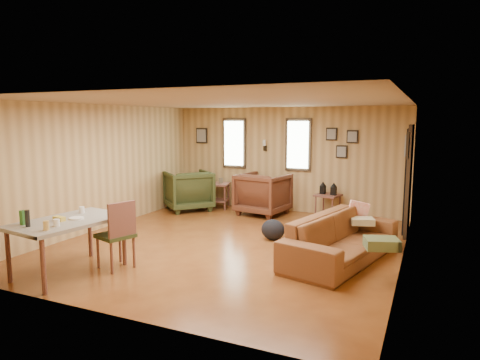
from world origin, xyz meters
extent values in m
cube|color=brown|center=(0.00, 0.00, -0.01)|extent=(5.50, 6.00, 0.02)
cube|color=#997C5B|center=(0.00, 0.00, 2.41)|extent=(5.50, 6.00, 0.02)
cube|color=tan|center=(0.00, 3.01, 1.20)|extent=(5.50, 0.02, 2.40)
cube|color=tan|center=(0.00, -3.01, 1.20)|extent=(5.50, 0.02, 2.40)
cube|color=tan|center=(-2.76, 0.00, 1.20)|extent=(0.02, 6.00, 2.40)
cube|color=tan|center=(2.76, 0.00, 1.20)|extent=(0.02, 6.00, 2.40)
cube|color=black|center=(-1.30, 2.97, 1.55)|extent=(0.60, 0.05, 1.20)
cube|color=#E0F2D1|center=(-1.30, 2.93, 1.55)|extent=(0.48, 0.04, 1.06)
cube|color=black|center=(0.30, 2.97, 1.55)|extent=(0.60, 0.05, 1.20)
cube|color=#E0F2D1|center=(0.30, 2.93, 1.55)|extent=(0.48, 0.04, 1.06)
cube|color=black|center=(-0.50, 2.95, 1.45)|extent=(0.07, 0.05, 0.12)
cylinder|color=silver|center=(-0.50, 2.89, 1.58)|extent=(0.07, 0.07, 0.14)
cube|color=black|center=(2.72, 1.95, 1.00)|extent=(0.06, 1.00, 2.05)
cube|color=black|center=(2.68, 1.95, 1.00)|extent=(0.04, 0.82, 1.90)
cube|color=black|center=(1.05, 2.97, 1.80)|extent=(0.24, 0.04, 0.28)
cube|color=#9E998C|center=(1.05, 2.94, 1.80)|extent=(0.19, 0.02, 0.22)
cube|color=black|center=(1.50, 2.97, 1.75)|extent=(0.24, 0.04, 0.28)
cube|color=#9E998C|center=(1.50, 2.94, 1.75)|extent=(0.19, 0.02, 0.22)
cube|color=black|center=(1.28, 2.97, 1.42)|extent=(0.24, 0.04, 0.28)
cube|color=#9E998C|center=(1.28, 2.94, 1.42)|extent=(0.19, 0.02, 0.22)
cube|color=black|center=(-2.20, 2.97, 1.72)|extent=(0.30, 0.04, 0.38)
cube|color=#9E998C|center=(-2.20, 2.94, 1.72)|extent=(0.24, 0.02, 0.31)
cube|color=black|center=(2.72, 0.85, 1.70)|extent=(0.04, 0.34, 0.42)
cube|color=#9E998C|center=(2.69, 0.85, 1.70)|extent=(0.02, 0.27, 0.34)
imported|color=brown|center=(1.91, -0.13, 0.46)|extent=(1.23, 2.43, 0.91)
imported|color=#522918|center=(-0.32, 2.37, 0.52)|extent=(1.14, 1.09, 1.03)
imported|color=#31391A|center=(-2.10, 2.11, 0.51)|extent=(1.36, 1.36, 1.02)
cube|color=brown|center=(-1.59, 2.57, 0.59)|extent=(0.70, 0.66, 0.04)
cube|color=brown|center=(-1.59, 2.57, 0.19)|extent=(0.63, 0.59, 0.03)
cylinder|color=brown|center=(-1.78, 2.31, 0.29)|extent=(0.05, 0.05, 0.58)
cylinder|color=brown|center=(-1.30, 2.42, 0.29)|extent=(0.05, 0.05, 0.58)
cylinder|color=brown|center=(-1.88, 2.72, 0.29)|extent=(0.05, 0.05, 0.58)
cylinder|color=brown|center=(-1.40, 2.84, 0.29)|extent=(0.05, 0.05, 0.58)
cube|color=brown|center=(-1.71, 2.54, 0.68)|extent=(0.11, 0.05, 0.14)
cube|color=brown|center=(-1.49, 2.60, 0.67)|extent=(0.10, 0.04, 0.13)
cube|color=brown|center=(1.07, 2.68, 0.49)|extent=(0.58, 0.58, 0.04)
cylinder|color=brown|center=(0.84, 2.53, 0.24)|extent=(0.04, 0.04, 0.49)
cylinder|color=brown|center=(1.22, 2.45, 0.24)|extent=(0.04, 0.04, 0.49)
cylinder|color=brown|center=(0.93, 2.91, 0.24)|extent=(0.04, 0.04, 0.49)
cylinder|color=brown|center=(1.31, 2.83, 0.24)|extent=(0.04, 0.04, 0.49)
cube|color=black|center=(0.95, 2.71, 0.59)|extent=(0.13, 0.13, 0.17)
cone|color=black|center=(0.95, 2.71, 0.73)|extent=(0.17, 0.17, 0.10)
cube|color=black|center=(1.20, 2.65, 0.59)|extent=(0.13, 0.13, 0.17)
cone|color=black|center=(1.20, 2.65, 0.73)|extent=(0.17, 0.17, 0.10)
cube|color=maroon|center=(1.34, 1.64, 0.11)|extent=(0.37, 0.32, 0.22)
ellipsoid|color=black|center=(0.59, 0.50, 0.18)|extent=(0.45, 0.36, 0.37)
cube|color=#505932|center=(2.54, -0.69, 0.49)|extent=(0.52, 0.46, 0.14)
cube|color=red|center=(2.00, 0.81, 0.58)|extent=(0.39, 0.21, 0.38)
cube|color=tan|center=(2.10, 0.57, 0.47)|extent=(0.43, 0.38, 0.11)
cube|color=gray|center=(-1.40, -2.21, 0.73)|extent=(1.08, 1.59, 0.05)
cylinder|color=brown|center=(-1.86, -2.79, 0.35)|extent=(0.07, 0.07, 0.71)
cylinder|color=brown|center=(-1.12, -2.89, 0.35)|extent=(0.07, 0.07, 0.71)
cylinder|color=brown|center=(-1.68, -1.52, 0.35)|extent=(0.07, 0.07, 0.71)
cylinder|color=brown|center=(-0.94, -1.63, 0.35)|extent=(0.07, 0.07, 0.71)
cylinder|color=white|center=(-1.27, -2.53, 0.80)|extent=(0.09, 0.09, 0.09)
cylinder|color=white|center=(-1.56, -1.79, 0.80)|extent=(0.09, 0.09, 0.09)
cube|color=#265B21|center=(-1.72, -2.64, 0.85)|extent=(0.08, 0.08, 0.19)
cylinder|color=black|center=(-1.57, -2.70, 0.86)|extent=(0.07, 0.07, 0.22)
cylinder|color=tan|center=(-1.22, -2.73, 0.81)|extent=(0.08, 0.08, 0.12)
cylinder|color=white|center=(-1.34, -2.12, 0.76)|extent=(0.22, 0.22, 0.02)
cube|color=gold|center=(-1.46, -2.30, 0.78)|extent=(0.19, 0.10, 0.06)
cube|color=#31391A|center=(-0.97, -1.78, 0.47)|extent=(0.56, 0.56, 0.05)
cube|color=brown|center=(-0.79, -1.84, 0.74)|extent=(0.17, 0.41, 0.49)
cylinder|color=brown|center=(-1.19, -1.89, 0.23)|extent=(0.05, 0.05, 0.46)
cylinder|color=brown|center=(-0.85, -2.00, 0.23)|extent=(0.05, 0.05, 0.46)
cylinder|color=brown|center=(-1.08, -1.55, 0.23)|extent=(0.05, 0.05, 0.46)
cylinder|color=brown|center=(-0.74, -1.66, 0.23)|extent=(0.05, 0.05, 0.46)
camera|label=1|loc=(3.07, -6.44, 2.10)|focal=32.00mm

